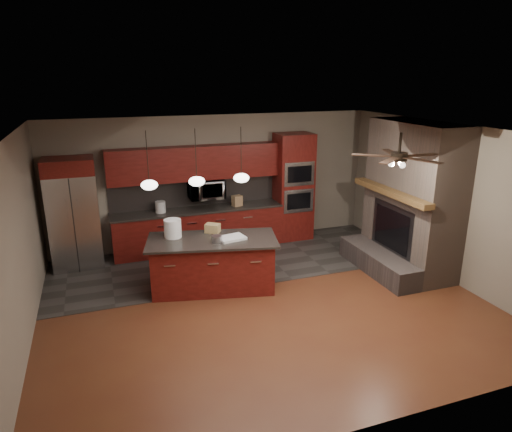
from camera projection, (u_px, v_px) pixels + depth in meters
name	position (u px, v px, depth m)	size (l,w,h in m)	color
ground	(264.00, 302.00, 7.55)	(7.00, 7.00, 0.00)	#5A311B
ceiling	(265.00, 131.00, 6.71)	(7.00, 6.00, 0.02)	white
back_wall	(216.00, 181.00, 9.83)	(7.00, 0.02, 2.80)	gray
right_wall	(445.00, 201.00, 8.25)	(0.02, 6.00, 2.80)	gray
left_wall	(16.00, 249.00, 6.02)	(0.02, 6.00, 2.80)	gray
slate_tile_patch	(233.00, 261.00, 9.17)	(7.00, 2.40, 0.01)	#312E2C
fireplace_column	(409.00, 204.00, 8.49)	(1.30, 2.10, 2.80)	#705C50
back_cabinetry	(197.00, 209.00, 9.60)	(3.59, 0.64, 2.20)	maroon
oven_tower	(293.00, 187.00, 10.16)	(0.80, 0.63, 2.38)	maroon
microwave	(206.00, 189.00, 9.55)	(0.73, 0.41, 0.50)	silver
refrigerator	(74.00, 214.00, 8.66)	(0.92, 0.75, 2.13)	silver
kitchen_island	(213.00, 264.00, 7.89)	(2.36, 1.46, 0.92)	maroon
white_bucket	(173.00, 228.00, 7.80)	(0.29, 0.29, 0.32)	white
paint_can	(217.00, 239.00, 7.59)	(0.18, 0.18, 0.12)	#A2A1A6
paint_tray	(232.00, 238.00, 7.74)	(0.44, 0.31, 0.04)	silver
cardboard_box	(213.00, 228.00, 8.06)	(0.25, 0.18, 0.16)	tan
counter_bucket	(160.00, 207.00, 9.28)	(0.20, 0.20, 0.23)	silver
counter_box	(237.00, 201.00, 9.75)	(0.20, 0.16, 0.22)	#9C7750
pendant_left	(149.00, 185.00, 7.07)	(0.26, 0.26, 0.92)	black
pendant_center	(197.00, 181.00, 7.31)	(0.26, 0.26, 0.92)	black
pendant_right	(241.00, 178.00, 7.55)	(0.26, 0.26, 0.92)	black
ceiling_fan	(399.00, 156.00, 6.67)	(1.27, 1.33, 0.41)	black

